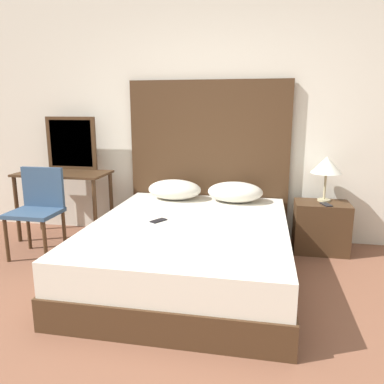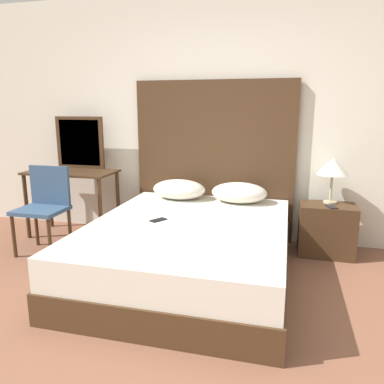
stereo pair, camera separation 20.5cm
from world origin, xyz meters
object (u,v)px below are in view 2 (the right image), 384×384
Objects in this scene: bed at (189,249)px; nightstand at (326,230)px; chair at (45,202)px; vanity_desk at (72,182)px; table_lamp at (333,167)px; phone_on_bed at (158,220)px; phone_on_nightstand at (332,207)px.

nightstand reaches higher than bed.
bed is 3.92× the size of nightstand.
bed is 1.64m from chair.
bed is 2.11× the size of vanity_desk.
chair is at bearing -166.56° from table_lamp.
nightstand is 1.17× the size of table_lamp.
phone_on_bed is at bearing -10.11° from chair.
vanity_desk is at bearing 150.75° from phone_on_bed.
table_lamp reaches higher than phone_on_nightstand.
phone_on_nightstand is at bearing -90.11° from table_lamp.
vanity_desk is at bearing -176.35° from table_lamp.
chair is (-2.85, -0.51, -0.01)m from phone_on_nightstand.
phone_on_bed is 0.30× the size of nightstand.
chair is (-2.85, -0.68, -0.38)m from table_lamp.
table_lamp is 0.53× the size of chair.
vanity_desk is 0.51m from chair.
phone_on_nightstand is (-0.00, -0.17, -0.37)m from table_lamp.
nightstand is 2.91m from chair.
chair is at bearing 172.05° from bed.
vanity_desk reaches higher than phone_on_nightstand.
phone_on_nightstand is at bearing 26.14° from phone_on_bed.
table_lamp is (1.53, 0.92, 0.40)m from phone_on_bed.
chair reaches higher than bed.
bed is 12.99× the size of phone_on_nightstand.
vanity_desk is at bearing -179.73° from phone_on_nightstand.
bed is at bearing -149.41° from phone_on_nightstand.
table_lamp is 2.84× the size of phone_on_nightstand.
bed is at bearing -24.43° from vanity_desk.
phone_on_nightstand is at bearing 10.21° from chair.
phone_on_nightstand is at bearing 0.27° from vanity_desk.
phone_on_bed reaches higher than bed.
nightstand is (1.23, 0.83, 0.02)m from bed.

